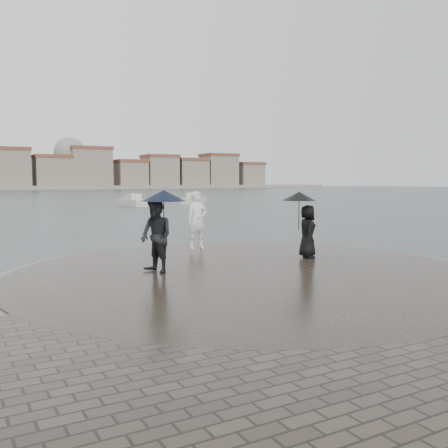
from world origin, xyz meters
TOP-DOWN VIEW (x-y plane):
  - ground at (0.00, 0.00)m, footprint 400.00×400.00m
  - kerb_ring at (0.00, 3.50)m, footprint 12.50×12.50m
  - quay_tip at (0.00, 3.50)m, footprint 11.90×11.90m
  - statue at (0.69, 7.86)m, footprint 0.73×0.50m
  - visitor_left at (-2.07, 4.45)m, footprint 1.26×1.18m
  - visitor_right at (2.59, 4.54)m, footprint 1.16×1.06m
  - boats at (4.44, 40.74)m, footprint 40.36×18.56m

SIDE VIEW (x-z plane):
  - ground at x=0.00m, z-range 0.00..0.00m
  - kerb_ring at x=0.00m, z-range 0.00..0.32m
  - quay_tip at x=0.00m, z-range 0.00..0.36m
  - boats at x=4.44m, z-range -0.37..1.13m
  - statue at x=0.69m, z-range 0.36..2.28m
  - visitor_right at x=2.59m, z-range 0.50..2.45m
  - visitor_left at x=-2.07m, z-range 0.49..2.53m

